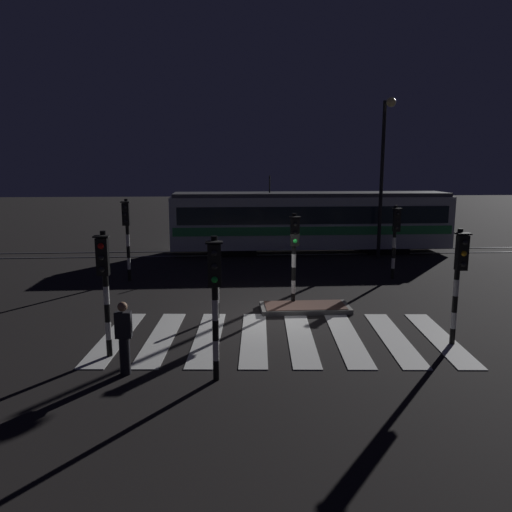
% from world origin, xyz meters
% --- Properties ---
extents(ground_plane, '(120.00, 120.00, 0.00)m').
position_xyz_m(ground_plane, '(0.00, 0.00, 0.00)').
color(ground_plane, black).
extents(rail_near, '(80.00, 0.12, 0.03)m').
position_xyz_m(rail_near, '(0.00, 10.67, 0.01)').
color(rail_near, '#59595E').
rests_on(rail_near, ground).
extents(rail_far, '(80.00, 0.12, 0.03)m').
position_xyz_m(rail_far, '(0.00, 12.10, 0.01)').
color(rail_far, '#59595E').
rests_on(rail_far, ground).
extents(crosswalk_zebra, '(9.97, 5.06, 0.02)m').
position_xyz_m(crosswalk_zebra, '(-0.00, -1.95, 0.01)').
color(crosswalk_zebra, silver).
rests_on(crosswalk_zebra, ground).
extents(traffic_island, '(2.92, 1.27, 0.18)m').
position_xyz_m(traffic_island, '(1.20, 0.64, 0.09)').
color(traffic_island, slate).
rests_on(traffic_island, ground).
extents(traffic_light_corner_near_left, '(0.36, 0.42, 3.17)m').
position_xyz_m(traffic_light_corner_near_left, '(-4.32, -3.08, 2.09)').
color(traffic_light_corner_near_left, black).
rests_on(traffic_light_corner_near_left, ground).
extents(traffic_light_corner_far_right, '(0.36, 0.42, 3.06)m').
position_xyz_m(traffic_light_corner_far_right, '(5.64, 4.85, 2.02)').
color(traffic_light_corner_far_right, black).
rests_on(traffic_light_corner_far_right, ground).
extents(traffic_light_corner_far_left, '(0.36, 0.42, 3.36)m').
position_xyz_m(traffic_light_corner_far_left, '(-5.32, 5.22, 2.22)').
color(traffic_light_corner_far_left, black).
rests_on(traffic_light_corner_far_left, ground).
extents(traffic_light_kerb_mid_left, '(0.36, 0.42, 3.24)m').
position_xyz_m(traffic_light_kerb_mid_left, '(-1.65, -4.62, 2.14)').
color(traffic_light_kerb_mid_left, black).
rests_on(traffic_light_kerb_mid_left, ground).
extents(traffic_light_corner_near_right, '(0.36, 0.42, 3.11)m').
position_xyz_m(traffic_light_corner_near_right, '(4.60, -2.83, 2.05)').
color(traffic_light_corner_near_right, black).
rests_on(traffic_light_corner_near_right, ground).
extents(traffic_light_median_centre, '(0.36, 0.42, 3.15)m').
position_xyz_m(traffic_light_median_centre, '(0.88, 1.05, 2.08)').
color(traffic_light_median_centre, black).
rests_on(traffic_light_median_centre, ground).
extents(street_lamp_trackside_right, '(0.44, 1.21, 7.81)m').
position_xyz_m(street_lamp_trackside_right, '(6.47, 9.29, 4.89)').
color(street_lamp_trackside_right, black).
rests_on(street_lamp_trackside_right, ground).
extents(tram, '(15.01, 2.58, 4.15)m').
position_xyz_m(tram, '(3.27, 11.38, 1.75)').
color(tram, silver).
rests_on(tram, ground).
extents(pedestrian_waiting_at_kerb, '(0.36, 0.24, 1.71)m').
position_xyz_m(pedestrian_waiting_at_kerb, '(-3.73, -4.08, 0.88)').
color(pedestrian_waiting_at_kerb, black).
rests_on(pedestrian_waiting_at_kerb, ground).
extents(bollard_island_edge, '(0.12, 0.12, 1.11)m').
position_xyz_m(bollard_island_edge, '(-1.66, -0.04, 0.56)').
color(bollard_island_edge, black).
rests_on(bollard_island_edge, ground).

